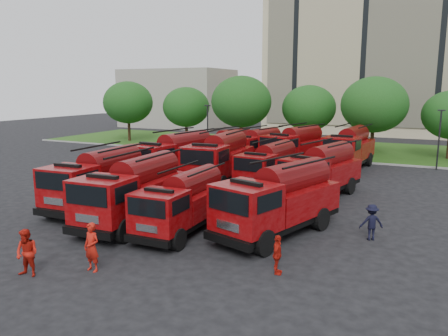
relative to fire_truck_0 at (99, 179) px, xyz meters
The scene contains 30 objects.
ground 7.45m from the fire_truck_0, 37.43° to the left, with size 140.00×140.00×0.00m, color black.
lawn 30.99m from the fire_truck_0, 79.28° to the left, with size 70.00×16.00×0.12m, color #234612.
curb 23.10m from the fire_truck_0, 75.53° to the left, with size 70.00×0.30×0.14m, color gray.
apartment_building 54.01m from the fire_truck_0, 81.57° to the left, with size 30.00×14.18×25.00m.
side_building 54.24m from the fire_truck_0, 116.60° to the left, with size 18.00×12.00×10.00m, color gray.
tree_0 32.27m from the fire_truck_0, 124.64° to the left, with size 6.30×6.30×7.70m.
tree_1 29.40m from the fire_truck_0, 110.49° to the left, with size 5.71×5.71×6.98m.
tree_2 26.26m from the fire_truck_0, 94.94° to the left, with size 6.72×6.72×8.22m.
tree_3 28.96m from the fire_truck_0, 80.49° to the left, with size 5.88×5.88×7.19m.
tree_4 29.58m from the fire_truck_0, 66.40° to the left, with size 6.55×6.55×8.01m.
lamp_post_0 22.05m from the fire_truck_0, 101.11° to the left, with size 0.60×0.25×5.11m.
lamp_post_1 27.99m from the fire_truck_0, 50.58° to the left, with size 0.60×0.25×5.11m.
fire_truck_0 is the anchor object (origin of this frame).
fire_truck_1 3.98m from the fire_truck_0, 22.82° to the right, with size 3.05×7.58×3.39m.
fire_truck_2 6.82m from the fire_truck_0, 13.50° to the right, with size 2.44×6.42×2.91m.
fire_truck_3 10.91m from the fire_truck_0, ahead, with size 4.60×7.82×3.37m.
fire_truck_4 7.99m from the fire_truck_0, 88.70° to the left, with size 3.67×8.24×3.63m.
fire_truck_5 9.56m from the fire_truck_0, 69.08° to the left, with size 3.38×8.19×3.65m.
fire_truck_6 11.66m from the fire_truck_0, 52.24° to the left, with size 2.96×6.98×3.10m.
fire_truck_7 13.68m from the fire_truck_0, 36.36° to the left, with size 4.10×7.67×3.32m.
fire_truck_8 17.63m from the fire_truck_0, 90.19° to the left, with size 3.71×7.04×3.05m.
fire_truck_9 17.88m from the fire_truck_0, 80.65° to the left, with size 3.62×7.35×3.20m.
fire_truck_10 19.25m from the fire_truck_0, 70.91° to the left, with size 4.52×8.11×3.50m.
fire_truck_11 22.00m from the fire_truck_0, 60.37° to the left, with size 3.40×8.00×3.55m.
firefighter_0 9.38m from the fire_truck_0, 50.61° to the right, with size 0.69×0.51×1.90m, color #B4170D.
firefighter_1 9.60m from the fire_truck_0, 64.71° to the right, with size 0.88×0.48×1.80m, color #B4170D.
firefighter_2 13.17m from the fire_truck_0, 19.44° to the right, with size 0.89×0.50×1.51m, color #B4170D.
firefighter_3 15.14m from the fire_truck_0, ahead, with size 1.09×0.56×1.68m, color black.
firefighter_4 2.96m from the fire_truck_0, 71.16° to the left, with size 0.91×0.60×1.86m, color black.
firefighter_5 14.19m from the fire_truck_0, 40.97° to the left, with size 1.69×0.73×1.83m, color #B4170D.
Camera 1 is at (11.43, -23.57, 6.93)m, focal length 35.00 mm.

